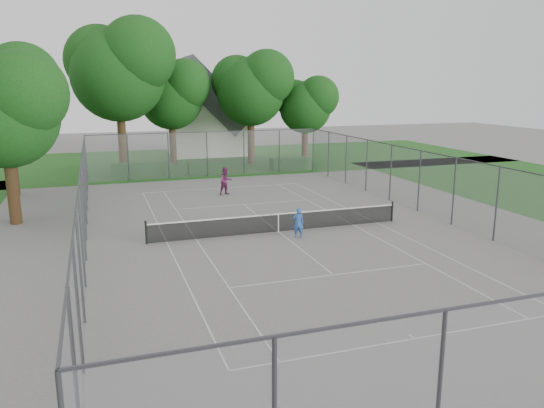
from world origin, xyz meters
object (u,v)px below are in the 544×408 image
object	(u,v)px
house	(209,116)
girl_player	(298,223)
tennis_net	(278,222)
woman_player	(226,181)

from	to	relation	value
house	girl_player	size ratio (longest dim) A/B	6.85
tennis_net	house	world-z (taller)	house
tennis_net	house	xyz separation A→B (m)	(2.98, 30.20, 3.46)
tennis_net	girl_player	bearing A→B (deg)	-64.45
house	girl_player	xyz separation A→B (m)	(-2.40, -31.40, -3.25)
house	woman_player	bearing A→B (deg)	-99.09
girl_player	house	bearing A→B (deg)	-77.96
tennis_net	woman_player	xyz separation A→B (m)	(-0.32, 9.61, 0.40)
girl_player	tennis_net	bearing A→B (deg)	-48.04
house	woman_player	xyz separation A→B (m)	(-3.29, -20.59, -3.06)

